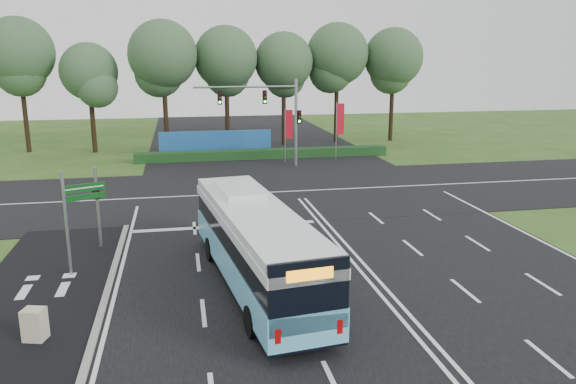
% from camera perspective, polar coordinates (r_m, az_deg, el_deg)
% --- Properties ---
extents(ground, '(120.00, 120.00, 0.00)m').
position_cam_1_polar(ground, '(25.85, 5.75, -6.20)').
color(ground, '#2E4E1A').
rests_on(ground, ground).
extents(road_main, '(20.00, 120.00, 0.04)m').
position_cam_1_polar(road_main, '(25.84, 5.75, -6.16)').
color(road_main, black).
rests_on(road_main, ground).
extents(road_cross, '(120.00, 14.00, 0.05)m').
position_cam_1_polar(road_cross, '(37.01, 0.45, 0.05)').
color(road_cross, black).
rests_on(road_cross, ground).
extents(bike_path, '(5.00, 18.00, 0.06)m').
position_cam_1_polar(bike_path, '(22.70, -24.12, -10.22)').
color(bike_path, black).
rests_on(bike_path, ground).
extents(kerb_strip, '(0.25, 18.00, 0.12)m').
position_cam_1_polar(kerb_strip, '(22.24, -18.02, -10.07)').
color(kerb_strip, gray).
rests_on(kerb_strip, ground).
extents(city_bus, '(3.96, 12.21, 3.44)m').
position_cam_1_polar(city_bus, '(21.58, -3.31, -5.36)').
color(city_bus, '#63C1E7').
rests_on(city_bus, ground).
extents(pedestrian_signal, '(0.33, 0.43, 3.83)m').
position_cam_1_polar(pedestrian_signal, '(27.20, -18.79, -1.25)').
color(pedestrian_signal, gray).
rests_on(pedestrian_signal, ground).
extents(street_sign, '(1.58, 0.74, 4.37)m').
position_cam_1_polar(street_sign, '(24.07, -20.87, -1.76)').
color(street_sign, gray).
rests_on(street_sign, ground).
extents(utility_cabinet, '(0.78, 0.70, 1.09)m').
position_cam_1_polar(utility_cabinet, '(19.75, -24.34, -12.23)').
color(utility_cabinet, beige).
rests_on(utility_cabinet, ground).
extents(banner_flag_mid, '(0.66, 0.10, 4.49)m').
position_cam_1_polar(banner_flag_mid, '(46.97, -0.01, 6.58)').
color(banner_flag_mid, gray).
rests_on(banner_flag_mid, ground).
extents(banner_flag_right, '(0.73, 0.13, 4.93)m').
position_cam_1_polar(banner_flag_right, '(48.21, 5.23, 7.03)').
color(banner_flag_right, gray).
rests_on(banner_flag_right, ground).
extents(traffic_light_gantry, '(8.41, 0.28, 7.00)m').
position_cam_1_polar(traffic_light_gantry, '(44.54, -1.46, 8.43)').
color(traffic_light_gantry, gray).
rests_on(traffic_light_gantry, ground).
extents(hedge, '(22.00, 1.20, 0.80)m').
position_cam_1_polar(hedge, '(48.99, -2.45, 3.87)').
color(hedge, '#123316').
rests_on(hedge, ground).
extents(blue_hoarding, '(10.00, 0.30, 2.20)m').
position_cam_1_polar(blue_hoarding, '(50.92, -7.35, 4.95)').
color(blue_hoarding, '#1D5AA0').
rests_on(blue_hoarding, ground).
extents(eucalyptus_row, '(41.86, 9.06, 12.19)m').
position_cam_1_polar(eucalyptus_row, '(55.03, -6.53, 13.40)').
color(eucalyptus_row, black).
rests_on(eucalyptus_row, ground).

